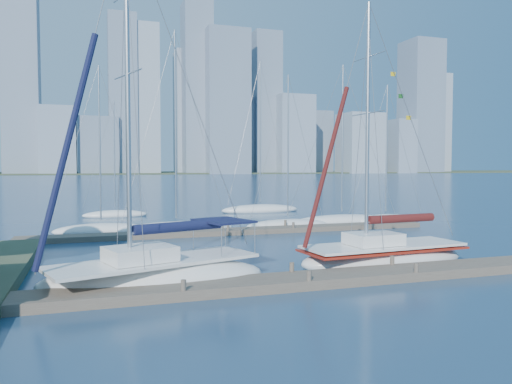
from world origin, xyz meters
name	(u,v)px	position (x,y,z in m)	size (l,w,h in m)	color
ground	(300,286)	(0.00, 0.00, 0.00)	(700.00, 700.00, 0.00)	navy
near_dock	(300,281)	(0.00, 0.00, 0.20)	(26.00, 2.00, 0.40)	brown
far_dock	(238,231)	(2.00, 16.00, 0.18)	(30.00, 1.80, 0.36)	brown
far_shore	(105,174)	(0.00, 320.00, 0.00)	(800.00, 100.00, 1.50)	#38472D
sailboat_navy	(155,259)	(-5.70, 1.80, 1.14)	(9.73, 5.71, 15.26)	white
sailboat_maroon	(383,245)	(5.65, 2.67, 1.00)	(9.09, 3.57, 13.40)	white
bg_boat_0	(101,230)	(-7.53, 19.40, 0.26)	(6.84, 2.22, 12.57)	white
bg_boat_1	(176,228)	(-2.17, 18.28, 0.29)	(8.94, 5.23, 15.29)	white
bg_boat_3	(288,225)	(6.69, 18.03, 0.25)	(7.23, 3.59, 12.45)	white
bg_boat_4	(342,221)	(12.11, 19.17, 0.27)	(9.27, 5.22, 13.82)	white
bg_boat_5	(386,220)	(16.08, 18.63, 0.27)	(6.82, 3.35, 12.24)	white
bg_boat_6	(115,214)	(-6.01, 31.38, 0.23)	(6.42, 3.10, 11.47)	white
bg_boat_7	(260,209)	(9.00, 31.68, 0.31)	(8.90, 5.37, 16.40)	white
skyline	(144,113)	(22.17, 290.19, 36.76)	(503.57, 51.31, 105.44)	gray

